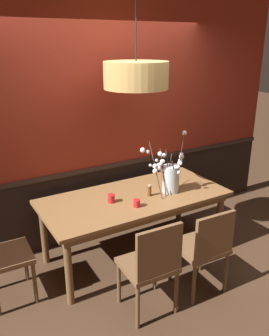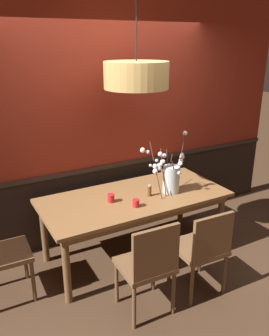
{
  "view_description": "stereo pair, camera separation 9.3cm",
  "coord_description": "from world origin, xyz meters",
  "views": [
    {
      "loc": [
        -1.73,
        -2.93,
        2.3
      ],
      "look_at": [
        0.0,
        0.0,
        1.05
      ],
      "focal_mm": 37.35,
      "sensor_mm": 36.0,
      "label": 1
    },
    {
      "loc": [
        -1.65,
        -2.98,
        2.3
      ],
      "look_at": [
        0.0,
        0.0,
        1.05
      ],
      "focal_mm": 37.35,
      "sensor_mm": 36.0,
      "label": 2
    }
  ],
  "objects": [
    {
      "name": "ground_plane",
      "position": [
        0.0,
        0.0,
        0.0
      ],
      "size": [
        24.0,
        24.0,
        0.0
      ],
      "primitive_type": "plane",
      "color": "#4C3321"
    },
    {
      "name": "back_wall",
      "position": [
        0.0,
        0.68,
        1.4
      ],
      "size": [
        4.98,
        0.14,
        2.82
      ],
      "color": "black",
      "rests_on": "ground"
    },
    {
      "name": "dining_table",
      "position": [
        0.0,
        0.0,
        0.65
      ],
      "size": [
        1.99,
        0.92,
        0.73
      ],
      "color": "olive",
      "rests_on": "ground"
    },
    {
      "name": "chair_head_west_end",
      "position": [
        -1.41,
        -0.01,
        0.51
      ],
      "size": [
        0.41,
        0.45,
        0.89
      ],
      "color": "brown",
      "rests_on": "ground"
    },
    {
      "name": "chair_near_side_right",
      "position": [
        0.25,
        -0.86,
        0.5
      ],
      "size": [
        0.46,
        0.46,
        0.88
      ],
      "color": "brown",
      "rests_on": "ground"
    },
    {
      "name": "chair_far_side_right",
      "position": [
        0.3,
        0.88,
        0.54
      ],
      "size": [
        0.43,
        0.41,
        0.97
      ],
      "color": "brown",
      "rests_on": "ground"
    },
    {
      "name": "chair_near_side_left",
      "position": [
        -0.33,
        -0.85,
        0.52
      ],
      "size": [
        0.46,
        0.43,
        0.91
      ],
      "color": "brown",
      "rests_on": "ground"
    },
    {
      "name": "chair_far_side_left",
      "position": [
        -0.32,
        0.85,
        0.51
      ],
      "size": [
        0.46,
        0.44,
        0.92
      ],
      "color": "brown",
      "rests_on": "ground"
    },
    {
      "name": "vase_with_blossoms",
      "position": [
        0.38,
        -0.1,
        0.91
      ],
      "size": [
        0.52,
        0.35,
        0.67
      ],
      "color": "silver",
      "rests_on": "dining_table"
    },
    {
      "name": "candle_holder_nearer_center",
      "position": [
        -0.11,
        -0.23,
        0.77
      ],
      "size": [
        0.07,
        0.07,
        0.08
      ],
      "color": "red",
      "rests_on": "dining_table"
    },
    {
      "name": "candle_holder_nearer_edge",
      "position": [
        -0.28,
        -0.01,
        0.78
      ],
      "size": [
        0.08,
        0.08,
        0.09
      ],
      "color": "red",
      "rests_on": "dining_table"
    },
    {
      "name": "condiment_bottle",
      "position": [
        0.14,
        -0.08,
        0.79
      ],
      "size": [
        0.04,
        0.04,
        0.13
      ],
      "color": "brown",
      "rests_on": "dining_table"
    },
    {
      "name": "pendant_lamp",
      "position": [
        0.07,
        0.09,
        1.98
      ],
      "size": [
        0.64,
        0.64,
        0.98
      ],
      "color": "tan"
    }
  ]
}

